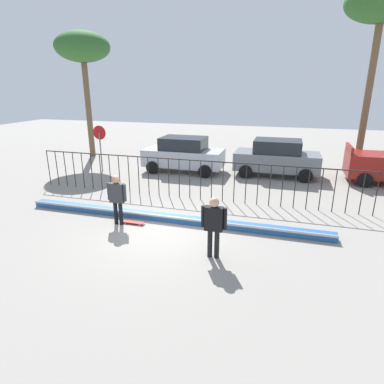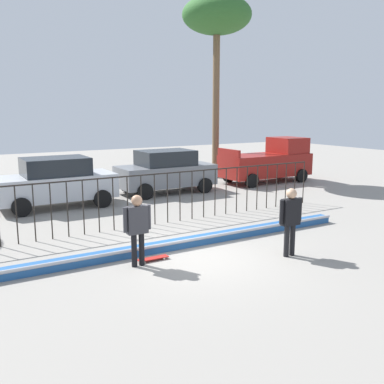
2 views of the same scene
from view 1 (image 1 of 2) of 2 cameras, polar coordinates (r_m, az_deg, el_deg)
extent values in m
plane|color=gray|center=(10.74, -5.71, -6.88)|extent=(60.00, 60.00, 0.00)
cube|color=#235699|center=(11.44, -4.08, -4.59)|extent=(11.00, 0.36, 0.22)
cylinder|color=#B2B2B7|center=(11.24, -4.41, -4.42)|extent=(11.00, 0.09, 0.09)
cylinder|color=black|center=(16.82, -23.93, 3.93)|extent=(0.04, 0.04, 1.67)
cylinder|color=black|center=(16.53, -22.69, 3.86)|extent=(0.04, 0.04, 1.67)
cylinder|color=black|center=(16.24, -21.40, 3.78)|extent=(0.04, 0.04, 1.67)
cylinder|color=black|center=(15.97, -20.06, 3.70)|extent=(0.04, 0.04, 1.67)
cylinder|color=black|center=(15.70, -18.68, 3.61)|extent=(0.04, 0.04, 1.67)
cylinder|color=black|center=(15.44, -17.25, 3.52)|extent=(0.04, 0.04, 1.67)
cylinder|color=black|center=(15.19, -15.78, 3.42)|extent=(0.04, 0.04, 1.67)
cylinder|color=black|center=(14.95, -14.25, 3.32)|extent=(0.04, 0.04, 1.67)
cylinder|color=black|center=(14.72, -12.68, 3.21)|extent=(0.04, 0.04, 1.67)
cylinder|color=black|center=(14.51, -11.06, 3.09)|extent=(0.04, 0.04, 1.67)
cylinder|color=black|center=(14.30, -9.40, 2.97)|extent=(0.04, 0.04, 1.67)
cylinder|color=black|center=(14.11, -7.68, 2.84)|extent=(0.04, 0.04, 1.67)
cylinder|color=black|center=(13.93, -5.92, 2.71)|extent=(0.04, 0.04, 1.67)
cylinder|color=black|center=(13.76, -4.12, 2.57)|extent=(0.04, 0.04, 1.67)
cylinder|color=black|center=(13.61, -2.28, 2.43)|extent=(0.04, 0.04, 1.67)
cylinder|color=black|center=(13.48, -0.40, 2.27)|extent=(0.04, 0.04, 1.67)
cylinder|color=black|center=(13.35, 1.52, 2.12)|extent=(0.04, 0.04, 1.67)
cylinder|color=black|center=(13.25, 3.47, 1.96)|extent=(0.04, 0.04, 1.67)
cylinder|color=black|center=(13.16, 5.45, 1.79)|extent=(0.04, 0.04, 1.67)
cylinder|color=black|center=(13.08, 7.46, 1.62)|extent=(0.04, 0.04, 1.67)
cylinder|color=black|center=(13.02, 9.49, 1.45)|extent=(0.04, 0.04, 1.67)
cylinder|color=black|center=(12.98, 11.53, 1.27)|extent=(0.04, 0.04, 1.67)
cylinder|color=black|center=(12.95, 13.58, 1.09)|extent=(0.04, 0.04, 1.67)
cylinder|color=black|center=(12.94, 15.64, 0.91)|extent=(0.04, 0.04, 1.67)
cylinder|color=black|center=(12.95, 17.69, 0.72)|extent=(0.04, 0.04, 1.67)
cylinder|color=black|center=(12.98, 19.74, 0.54)|extent=(0.04, 0.04, 1.67)
cylinder|color=black|center=(13.02, 21.78, 0.36)|extent=(0.04, 0.04, 1.67)
cylinder|color=black|center=(13.08, 23.81, 0.18)|extent=(0.04, 0.04, 1.67)
cylinder|color=black|center=(13.15, 25.81, 0.00)|extent=(0.04, 0.04, 1.67)
cylinder|color=black|center=(13.24, 27.79, -0.18)|extent=(0.04, 0.04, 1.67)
cylinder|color=black|center=(13.35, 29.75, -0.36)|extent=(0.04, 0.04, 1.67)
cube|color=black|center=(13.28, -0.40, 5.66)|extent=(14.00, 0.04, 0.04)
cylinder|color=black|center=(11.38, -13.28, -3.61)|extent=(0.13, 0.13, 0.80)
cylinder|color=black|center=(11.29, -12.43, -3.72)|extent=(0.13, 0.13, 0.80)
cube|color=#333338|center=(11.09, -13.12, -0.15)|extent=(0.49, 0.21, 0.66)
sphere|color=#A87A5B|center=(10.95, -13.29, 2.15)|extent=(0.26, 0.26, 0.26)
cylinder|color=#333338|center=(11.22, -14.46, 0.16)|extent=(0.10, 0.10, 0.59)
cylinder|color=#333338|center=(10.94, -11.78, -0.11)|extent=(0.10, 0.10, 0.59)
cube|color=#A51E19|center=(11.38, -10.32, -5.25)|extent=(0.80, 0.20, 0.02)
cylinder|color=silver|center=(11.34, -8.91, -5.45)|extent=(0.05, 0.03, 0.05)
cylinder|color=silver|center=(11.22, -9.23, -5.74)|extent=(0.05, 0.03, 0.05)
cylinder|color=silver|center=(11.57, -11.34, -5.10)|extent=(0.05, 0.03, 0.05)
cylinder|color=silver|center=(11.45, -11.69, -5.38)|extent=(0.05, 0.03, 0.05)
cylinder|color=black|center=(9.04, 3.17, -9.00)|extent=(0.14, 0.14, 0.82)
cylinder|color=black|center=(9.00, 4.39, -9.15)|extent=(0.14, 0.14, 0.82)
cube|color=black|center=(8.70, 3.88, -4.72)|extent=(0.50, 0.21, 0.67)
sphere|color=tan|center=(8.53, 3.95, -1.81)|extent=(0.27, 0.27, 0.27)
cylinder|color=black|center=(8.75, 1.96, -4.30)|extent=(0.11, 0.11, 0.60)
cylinder|color=black|center=(8.64, 5.84, -4.71)|extent=(0.11, 0.11, 0.60)
cube|color=#B7BABF|center=(17.87, -1.49, 6.12)|extent=(4.30, 1.90, 0.90)
cube|color=#1E2328|center=(17.72, -1.51, 8.58)|extent=(2.37, 1.71, 0.66)
cylinder|color=black|center=(18.49, 3.77, 5.07)|extent=(0.68, 0.22, 0.68)
cylinder|color=black|center=(16.69, 2.32, 3.65)|extent=(0.68, 0.22, 0.68)
cylinder|color=black|center=(19.32, -4.76, 5.62)|extent=(0.68, 0.22, 0.68)
cylinder|color=black|center=(17.61, -6.97, 4.30)|extent=(0.68, 0.22, 0.68)
cube|color=slate|center=(17.57, 14.64, 5.32)|extent=(4.30, 1.90, 0.90)
cube|color=#1E2328|center=(17.42, 14.85, 7.82)|extent=(2.37, 1.71, 0.66)
cylinder|color=black|center=(18.62, 19.16, 4.18)|extent=(0.68, 0.22, 0.68)
cylinder|color=black|center=(16.78, 19.37, 2.69)|extent=(0.68, 0.22, 0.68)
cylinder|color=black|center=(18.69, 10.17, 4.96)|extent=(0.68, 0.22, 0.68)
cylinder|color=black|center=(16.85, 9.42, 3.56)|extent=(0.68, 0.22, 0.68)
cube|color=maroon|center=(17.64, 26.02, 6.87)|extent=(0.12, 1.75, 0.36)
cylinder|color=black|center=(18.93, 27.12, 3.39)|extent=(0.68, 0.22, 0.68)
cylinder|color=black|center=(17.12, 28.17, 1.83)|extent=(0.68, 0.22, 0.68)
cylinder|color=slate|center=(18.63, -15.76, 6.76)|extent=(0.07, 0.07, 2.10)
cylinder|color=red|center=(18.48, -16.01, 10.02)|extent=(0.76, 0.02, 0.76)
cylinder|color=brown|center=(20.10, 28.44, 13.81)|extent=(0.36, 0.36, 7.45)
ellipsoid|color=#2D6028|center=(20.45, 30.65, 26.95)|extent=(3.58, 3.58, 1.97)
cylinder|color=brown|center=(22.66, -17.74, 13.37)|extent=(0.36, 0.36, 5.89)
ellipsoid|color=#2D6028|center=(22.72, -18.75, 23.09)|extent=(3.34, 3.34, 1.84)
camera|label=2|loc=(9.31, -73.72, -0.23)|focal=41.14mm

